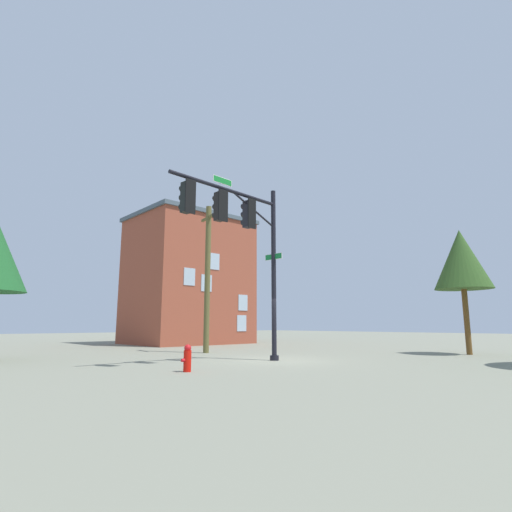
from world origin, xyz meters
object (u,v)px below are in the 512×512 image
(utility_pole, at_px, (207,275))
(tree_far, at_px, (461,260))
(fire_hydrant, at_px, (187,358))
(brick_building, at_px, (189,280))
(signal_pole_assembly, at_px, (238,228))

(utility_pole, bearing_deg, tree_far, 131.95)
(fire_hydrant, xyz_separation_m, brick_building, (-10.16, -15.67, 4.47))
(signal_pole_assembly, xyz_separation_m, tree_far, (-11.19, 4.14, -0.51))
(signal_pole_assembly, height_order, fire_hydrant, signal_pole_assembly)
(utility_pole, distance_m, brick_building, 10.52)
(tree_far, bearing_deg, brick_building, -78.64)
(signal_pole_assembly, relative_size, brick_building, 0.74)
(fire_hydrant, height_order, brick_building, brick_building)
(fire_hydrant, bearing_deg, signal_pole_assembly, -162.44)
(tree_far, xyz_separation_m, brick_building, (3.80, -18.93, 0.23))
(signal_pole_assembly, distance_m, utility_pole, 6.17)
(signal_pole_assembly, relative_size, fire_hydrant, 8.66)
(tree_far, height_order, brick_building, brick_building)
(signal_pole_assembly, bearing_deg, brick_building, -116.55)
(tree_far, bearing_deg, fire_hydrant, -13.14)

